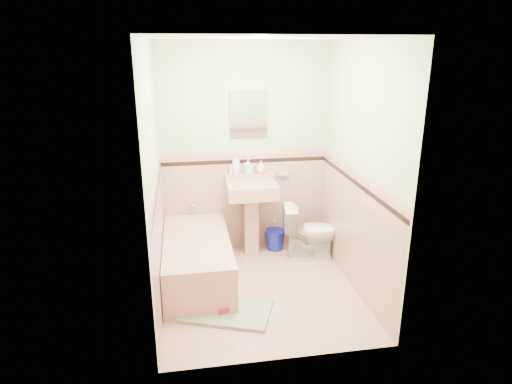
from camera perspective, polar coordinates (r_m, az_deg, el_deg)
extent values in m
plane|color=tan|center=(4.76, 0.51, -12.46)|extent=(2.20, 2.20, 0.00)
plane|color=white|center=(4.10, 0.61, 19.21)|extent=(2.20, 2.20, 0.00)
plane|color=#F7EEC9|center=(5.32, -1.52, 5.37)|extent=(2.50, 0.00, 2.50)
plane|color=#F7EEC9|center=(3.24, 3.96, -3.10)|extent=(2.50, 0.00, 2.50)
plane|color=#F7EEC9|center=(4.21, -12.97, 1.49)|extent=(0.00, 2.50, 2.50)
plane|color=#F7EEC9|center=(4.54, 13.09, 2.68)|extent=(0.00, 2.50, 2.50)
plane|color=tan|center=(5.49, -1.45, -1.30)|extent=(2.00, 0.00, 2.00)
plane|color=tan|center=(3.54, 3.68, -12.89)|extent=(2.00, 0.00, 2.00)
plane|color=tan|center=(4.44, -12.22, -6.57)|extent=(0.00, 2.20, 2.20)
plane|color=tan|center=(4.75, 12.41, -4.91)|extent=(0.00, 2.20, 2.20)
plane|color=black|center=(5.33, -1.49, 3.96)|extent=(2.00, 0.00, 2.00)
plane|color=black|center=(3.31, 3.84, -5.09)|extent=(2.00, 0.00, 2.00)
plane|color=black|center=(4.25, -12.60, -0.17)|extent=(0.00, 2.20, 2.20)
plane|color=black|center=(4.57, 12.77, 1.10)|extent=(0.00, 2.20, 2.20)
plane|color=tan|center=(5.31, -1.49, 5.01)|extent=(2.00, 0.00, 2.00)
plane|color=tan|center=(3.27, 3.88, -3.48)|extent=(2.00, 0.00, 2.00)
plane|color=tan|center=(4.22, -12.69, 1.12)|extent=(0.00, 2.20, 2.20)
plane|color=tan|center=(4.54, 12.86, 2.31)|extent=(0.00, 2.20, 2.20)
cube|color=tan|center=(4.89, -7.55, -8.76)|extent=(0.70, 1.50, 0.45)
cylinder|color=silver|center=(5.39, -8.04, -1.48)|extent=(0.04, 0.12, 0.04)
cylinder|color=silver|center=(5.30, -0.81, 1.99)|extent=(0.02, 0.02, 0.10)
cube|color=white|center=(5.21, -0.97, 10.15)|extent=(0.43, 0.04, 0.54)
cube|color=tan|center=(5.44, 3.48, 2.37)|extent=(0.12, 0.07, 0.04)
imported|color=#B2B2B2|center=(5.28, -2.61, 3.67)|extent=(0.13, 0.13, 0.26)
imported|color=#B2B2B2|center=(5.31, -1.02, 3.35)|extent=(0.10, 0.11, 0.19)
imported|color=#B2B2B2|center=(5.34, 0.62, 3.21)|extent=(0.13, 0.13, 0.15)
cylinder|color=white|center=(5.29, -3.30, 2.89)|extent=(0.04, 0.04, 0.12)
imported|color=white|center=(5.34, 7.03, -5.05)|extent=(0.69, 0.45, 0.67)
cube|color=gray|center=(4.42, -3.80, -14.87)|extent=(0.98, 0.82, 0.03)
cube|color=#BF1E59|center=(4.35, -3.95, -14.78)|extent=(0.16, 0.11, 0.06)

